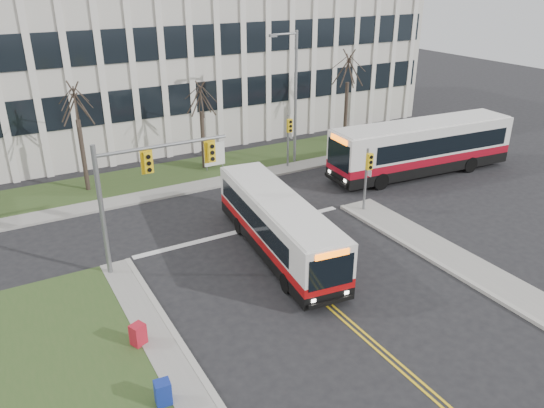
{
  "coord_description": "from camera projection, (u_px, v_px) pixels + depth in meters",
  "views": [
    {
      "loc": [
        -11.19,
        -14.67,
        12.79
      ],
      "look_at": [
        0.86,
        6.57,
        2.0
      ],
      "focal_mm": 35.0,
      "sensor_mm": 36.0,
      "label": 1
    }
  ],
  "objects": [
    {
      "name": "directory_sign",
      "position": [
        214.0,
        155.0,
        36.47
      ],
      "size": [
        1.5,
        0.12,
        2.0
      ],
      "color": "slate",
      "rests_on": "ground"
    },
    {
      "name": "newspaper_box_blue",
      "position": [
        163.0,
        394.0,
        16.81
      ],
      "size": [
        0.54,
        0.5,
        0.95
      ],
      "primitive_type": "cube",
      "rotation": [
        0.0,
        0.0,
        -0.1
      ],
      "color": "navy",
      "rests_on": "ground"
    },
    {
      "name": "building_lawn",
      "position": [
        244.0,
        162.0,
        38.44
      ],
      "size": [
        44.0,
        5.0,
        0.12
      ],
      "primitive_type": "cube",
      "color": "#324B20",
      "rests_on": "ground"
    },
    {
      "name": "ground",
      "position": [
        332.0,
        308.0,
        21.89
      ],
      "size": [
        120.0,
        120.0,
        0.0
      ],
      "primitive_type": "plane",
      "color": "black",
      "rests_on": "ground"
    },
    {
      "name": "bus_cross",
      "position": [
        421.0,
        149.0,
        35.77
      ],
      "size": [
        13.35,
        3.85,
        3.51
      ],
      "primitive_type": null,
      "rotation": [
        0.0,
        0.0,
        -1.65
      ],
      "color": "silver",
      "rests_on": "ground"
    },
    {
      "name": "streetlight",
      "position": [
        294.0,
        91.0,
        36.3
      ],
      "size": [
        2.15,
        0.25,
        9.2
      ],
      "color": "slate",
      "rests_on": "ground"
    },
    {
      "name": "signal_pole_near",
      "position": [
        367.0,
        171.0,
        29.62
      ],
      "size": [
        0.34,
        0.39,
        3.8
      ],
      "color": "slate",
      "rests_on": "ground"
    },
    {
      "name": "mast_arm_signal",
      "position": [
        138.0,
        182.0,
        23.33
      ],
      "size": [
        6.11,
        0.38,
        6.2
      ],
      "color": "slate",
      "rests_on": "ground"
    },
    {
      "name": "signal_pole_far",
      "position": [
        289.0,
        134.0,
        36.38
      ],
      "size": [
        0.34,
        0.39,
        3.8
      ],
      "color": "slate",
      "rests_on": "ground"
    },
    {
      "name": "bus_main",
      "position": [
        278.0,
        226.0,
        25.66
      ],
      "size": [
        3.56,
        10.89,
        2.85
      ],
      "primitive_type": null,
      "rotation": [
        0.0,
        0.0,
        -0.12
      ],
      "color": "silver",
      "rests_on": "ground"
    },
    {
      "name": "tree_mid",
      "position": [
        201.0,
        100.0,
        35.3
      ],
      "size": [
        1.8,
        1.8,
        6.82
      ],
      "color": "#42352B",
      "rests_on": "ground"
    },
    {
      "name": "tree_left",
      "position": [
        76.0,
        105.0,
        31.27
      ],
      "size": [
        1.8,
        1.8,
        7.7
      ],
      "color": "#42352B",
      "rests_on": "ground"
    },
    {
      "name": "newspaper_box_red",
      "position": [
        138.0,
        336.0,
        19.49
      ],
      "size": [
        0.64,
        0.61,
        0.95
      ],
      "primitive_type": "cube",
      "rotation": [
        0.0,
        0.0,
        0.41
      ],
      "color": "#B01627",
      "rests_on": "ground"
    },
    {
      "name": "tree_right",
      "position": [
        348.0,
        69.0,
        40.14
      ],
      "size": [
        1.8,
        1.8,
        8.25
      ],
      "color": "#42352B",
      "rests_on": "ground"
    },
    {
      "name": "sidewalk_cross",
      "position": [
        262.0,
        173.0,
        36.21
      ],
      "size": [
        44.0,
        1.6,
        0.14
      ],
      "primitive_type": "cube",
      "color": "#9E9B93",
      "rests_on": "ground"
    },
    {
      "name": "office_building",
      "position": [
        180.0,
        56.0,
        45.59
      ],
      "size": [
        40.0,
        16.0,
        12.0
      ],
      "primitive_type": "cube",
      "color": "beige",
      "rests_on": "ground"
    }
  ]
}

